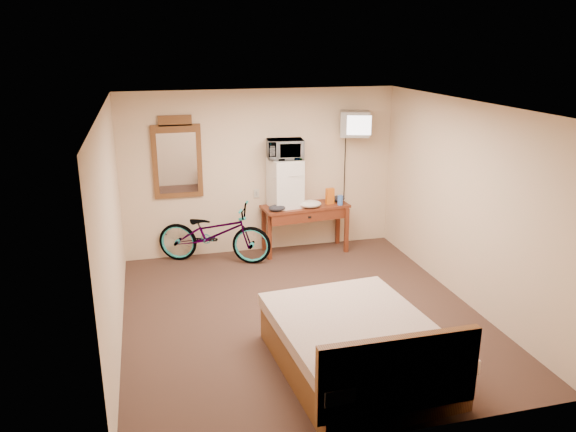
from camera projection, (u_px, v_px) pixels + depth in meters
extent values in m
plane|color=#3D281E|center=(301.00, 314.00, 6.82)|extent=(4.60, 4.60, 0.00)
plane|color=silver|center=(303.00, 106.00, 6.07)|extent=(4.60, 4.60, 0.00)
cube|color=beige|center=(261.00, 172.00, 8.57)|extent=(4.20, 0.04, 2.50)
cube|color=beige|center=(383.00, 302.00, 4.32)|extent=(4.20, 0.04, 2.50)
cube|color=beige|center=(112.00, 230.00, 5.95)|extent=(0.04, 4.60, 2.50)
cube|color=beige|center=(465.00, 203.00, 6.95)|extent=(0.04, 4.60, 2.50)
cube|color=beige|center=(256.00, 193.00, 8.64)|extent=(0.08, 0.01, 0.13)
cube|color=#612715|center=(305.00, 206.00, 8.64)|extent=(1.37, 0.65, 0.04)
cube|color=#612715|center=(269.00, 237.00, 8.41)|extent=(0.06, 0.06, 0.71)
cube|color=#612715|center=(346.00, 230.00, 8.71)|extent=(0.06, 0.06, 0.71)
cube|color=#612715|center=(264.00, 228.00, 8.79)|extent=(0.06, 0.06, 0.71)
cube|color=#612715|center=(338.00, 222.00, 9.08)|extent=(0.06, 0.06, 0.71)
cube|color=#612715|center=(309.00, 217.00, 8.46)|extent=(1.20, 0.17, 0.16)
cube|color=black|center=(310.00, 217.00, 8.44)|extent=(0.05, 0.02, 0.03)
cube|color=white|center=(285.00, 183.00, 8.46)|extent=(0.51, 0.50, 0.74)
cube|color=gray|center=(289.00, 177.00, 8.21)|extent=(0.45, 0.01, 0.00)
cylinder|color=gray|center=(278.00, 190.00, 8.23)|extent=(0.02, 0.02, 0.27)
imported|color=white|center=(285.00, 149.00, 8.31)|extent=(0.56, 0.42, 0.29)
cube|color=orange|center=(330.00, 196.00, 8.67)|extent=(0.13, 0.09, 0.25)
cylinder|color=#3C6ECF|center=(340.00, 200.00, 8.63)|extent=(0.09, 0.09, 0.15)
ellipsoid|color=silver|center=(310.00, 204.00, 8.50)|extent=(0.35, 0.27, 0.11)
ellipsoid|color=black|center=(277.00, 208.00, 8.32)|extent=(0.25, 0.19, 0.10)
ellipsoid|color=black|center=(338.00, 199.00, 8.82)|extent=(0.21, 0.17, 0.09)
cube|color=black|center=(348.00, 127.00, 8.70)|extent=(0.14, 0.02, 0.14)
cylinder|color=black|center=(349.00, 127.00, 8.65)|extent=(0.05, 0.30, 0.05)
cube|color=gray|center=(355.00, 124.00, 8.42)|extent=(0.52, 0.47, 0.38)
cube|color=white|center=(359.00, 125.00, 8.25)|extent=(0.34, 0.12, 0.29)
cube|color=black|center=(350.00, 122.00, 8.59)|extent=(0.26, 0.09, 0.23)
cube|color=brown|center=(177.00, 162.00, 8.18)|extent=(0.71, 0.04, 1.08)
cube|color=brown|center=(175.00, 121.00, 8.00)|extent=(0.48, 0.04, 0.15)
cube|color=white|center=(177.00, 163.00, 8.17)|extent=(0.56, 0.01, 0.89)
imported|color=black|center=(214.00, 233.00, 8.30)|extent=(1.80, 1.17, 0.89)
cube|color=brown|center=(355.00, 352.00, 5.61)|extent=(1.56, 2.00, 0.40)
cube|color=#C5B499|center=(356.00, 330.00, 5.53)|extent=(1.60, 2.04, 0.14)
cube|color=brown|center=(399.00, 374.00, 4.61)|extent=(1.42, 0.08, 0.70)
ellipsoid|color=white|center=(348.00, 357.00, 4.81)|extent=(0.57, 0.35, 0.20)
ellipsoid|color=white|center=(418.00, 347.00, 4.97)|extent=(0.57, 0.35, 0.20)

